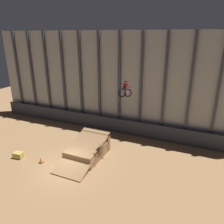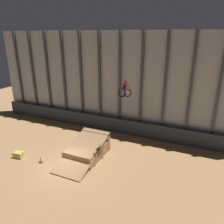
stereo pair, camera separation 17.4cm
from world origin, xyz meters
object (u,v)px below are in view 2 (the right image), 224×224
(rider_bike_solo, at_px, (125,90))
(traffic_cone_near_ramp, at_px, (41,160))
(hay_bale_trackside, at_px, (19,155))
(dirt_ramp, at_px, (88,149))

(rider_bike_solo, distance_m, traffic_cone_near_ramp, 9.94)
(rider_bike_solo, distance_m, hay_bale_trackside, 11.85)
(rider_bike_solo, xyz_separation_m, hay_bale_trackside, (-9.23, -3.81, -6.38))
(dirt_ramp, distance_m, hay_bale_trackside, 6.59)
(dirt_ramp, xyz_separation_m, hay_bale_trackside, (-5.84, -3.02, -0.40))
(dirt_ramp, distance_m, traffic_cone_near_ramp, 4.38)
(dirt_ramp, relative_size, hay_bale_trackside, 5.96)
(traffic_cone_near_ramp, height_order, hay_bale_trackside, traffic_cone_near_ramp)
(traffic_cone_near_ramp, bearing_deg, rider_bike_solo, 28.36)
(traffic_cone_near_ramp, distance_m, hay_bale_trackside, 2.53)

